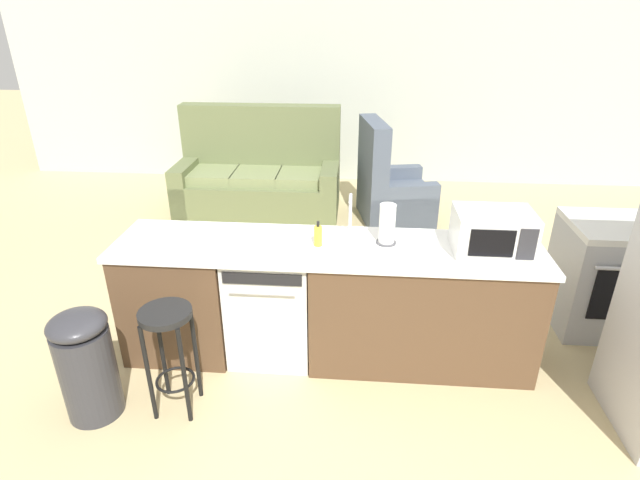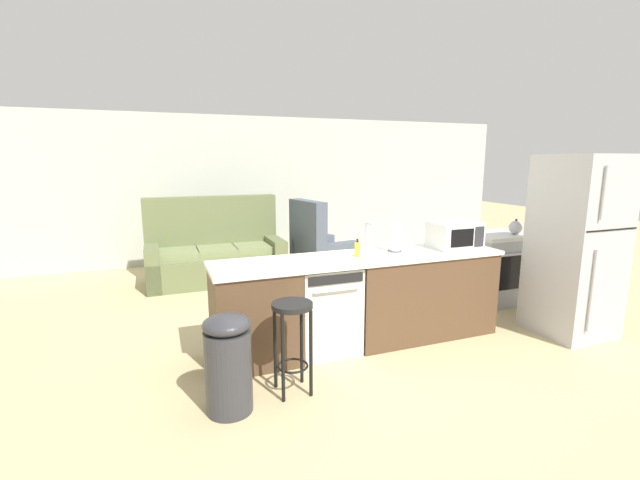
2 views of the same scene
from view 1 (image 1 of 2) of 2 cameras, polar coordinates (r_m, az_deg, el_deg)
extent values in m
plane|color=tan|center=(3.89, -1.56, -12.47)|extent=(24.00, 24.00, 0.00)
cube|color=beige|center=(7.34, 4.41, 16.74)|extent=(10.00, 0.06, 2.60)
cube|color=brown|center=(3.85, -15.54, -6.26)|extent=(0.75, 0.62, 0.86)
cube|color=brown|center=(3.66, 11.43, -7.56)|extent=(1.55, 0.62, 0.86)
cube|color=white|center=(3.41, 0.77, -0.85)|extent=(2.94, 0.66, 0.04)
cube|color=black|center=(3.86, 0.70, -12.12)|extent=(2.86, 0.56, 0.08)
cube|color=silver|center=(3.68, -5.53, -7.06)|extent=(0.58, 0.58, 0.84)
cube|color=black|center=(3.25, -6.67, -4.47)|extent=(0.52, 0.01, 0.08)
cylinder|color=#B2B2B7|center=(3.29, -6.63, -6.10)|extent=(0.44, 0.02, 0.02)
cube|color=#A8AAB2|center=(4.56, 30.09, -3.83)|extent=(0.76, 0.64, 0.85)
cube|color=black|center=(4.29, 31.88, -5.42)|extent=(0.53, 0.01, 0.43)
cylinder|color=silver|center=(4.18, 32.73, -2.86)|extent=(0.61, 0.03, 0.03)
cube|color=silver|center=(4.39, 31.35, 1.33)|extent=(0.76, 0.64, 0.05)
torus|color=black|center=(4.20, 30.03, 0.96)|extent=(0.16, 0.16, 0.01)
torus|color=black|center=(4.42, 28.77, 2.33)|extent=(0.16, 0.16, 0.01)
torus|color=black|center=(4.57, 32.68, 2.10)|extent=(0.16, 0.16, 0.01)
cube|color=white|center=(3.46, 19.13, 0.92)|extent=(0.50, 0.36, 0.28)
cube|color=black|center=(3.28, 19.07, -0.37)|extent=(0.27, 0.01, 0.18)
cube|color=#2D2D33|center=(3.34, 22.63, -0.49)|extent=(0.11, 0.01, 0.21)
cylinder|color=silver|center=(3.59, 3.42, 1.06)|extent=(0.07, 0.07, 0.03)
cylinder|color=silver|center=(3.53, 3.48, 3.21)|extent=(0.02, 0.02, 0.26)
cylinder|color=silver|center=(3.42, 3.51, 4.79)|extent=(0.02, 0.14, 0.02)
cylinder|color=#4C4C51|center=(3.46, 7.55, -0.25)|extent=(0.14, 0.14, 0.01)
cylinder|color=white|center=(3.40, 7.68, 1.89)|extent=(0.11, 0.11, 0.27)
cylinder|color=yellow|center=(3.37, -0.22, 0.46)|extent=(0.06, 0.06, 0.14)
cylinder|color=black|center=(3.33, -0.23, 1.83)|extent=(0.02, 0.02, 0.04)
cylinder|color=black|center=(3.14, -17.30, -8.06)|extent=(0.32, 0.32, 0.04)
cylinder|color=black|center=(3.31, -19.01, -14.31)|extent=(0.03, 0.03, 0.70)
cylinder|color=black|center=(3.23, -15.24, -14.81)|extent=(0.03, 0.03, 0.70)
cylinder|color=black|center=(3.47, -17.61, -12.03)|extent=(0.03, 0.03, 0.70)
cylinder|color=black|center=(3.39, -14.01, -12.43)|extent=(0.03, 0.03, 0.70)
torus|color=black|center=(3.43, -16.20, -15.07)|extent=(0.25, 0.25, 0.02)
cylinder|color=#333338|center=(3.52, -24.92, -13.59)|extent=(0.34, 0.34, 0.62)
ellipsoid|color=#333338|center=(3.32, -26.06, -8.69)|extent=(0.35, 0.35, 0.14)
cube|color=#667047|center=(6.36, -7.00, 5.12)|extent=(2.01, 0.91, 0.42)
cube|color=#667047|center=(6.54, -6.66, 9.62)|extent=(2.00, 0.25, 1.27)
cube|color=#667047|center=(6.56, -14.83, 6.02)|extent=(0.21, 0.90, 0.62)
cube|color=#667047|center=(6.22, 1.16, 5.81)|extent=(0.21, 0.90, 0.62)
cube|color=#7D8959|center=(6.36, -12.13, 7.31)|extent=(0.56, 0.63, 0.12)
cube|color=#7D8959|center=(6.23, -7.22, 7.30)|extent=(0.56, 0.63, 0.12)
cube|color=#7D8959|center=(6.14, -2.14, 7.23)|extent=(0.56, 0.63, 0.12)
cube|color=#515B6B|center=(6.16, 8.60, 4.24)|extent=(0.95, 0.99, 0.40)
cube|color=#515B6B|center=(5.96, 6.03, 7.74)|extent=(0.36, 0.87, 1.20)
cube|color=#515B6B|center=(5.82, 9.48, 3.71)|extent=(0.82, 0.31, 0.55)
cube|color=#515B6B|center=(6.45, 7.87, 5.96)|extent=(0.82, 0.31, 0.55)
camera|label=2|loc=(2.21, -93.95, -18.28)|focal=24.00mm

